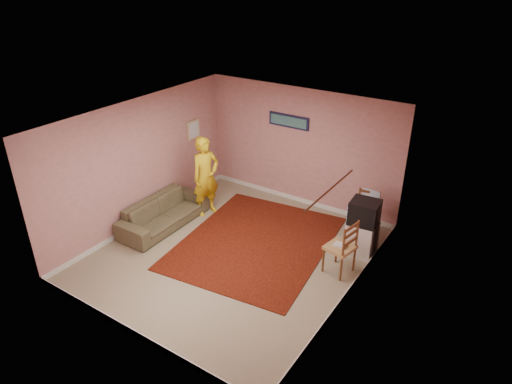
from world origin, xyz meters
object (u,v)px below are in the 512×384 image
Objects in this scene: tv_cabinet at (361,238)px; person at (206,176)px; sofa at (164,213)px; chair_b at (341,241)px; chair_a at (366,212)px; crt_tv at (364,212)px.

person reaches higher than tv_cabinet.
sofa is at bearing -161.16° from tv_cabinet.
chair_b is at bearing -82.55° from sofa.
tv_cabinet is at bearing -81.73° from chair_a.
person is at bearing -178.60° from crt_tv.
tv_cabinet is at bearing -66.49° from person.
sofa is (-3.75, -1.28, -0.03)m from tv_cabinet.
chair_b is 0.28× the size of sofa.
sofa is (-3.64, -0.52, -0.33)m from chair_b.
chair_a is 0.96× the size of chair_b.
sofa is at bearing -71.12° from chair_b.
crt_tv reaches higher than sofa.
chair_b is 3.27m from person.
chair_a is at bearing 100.70° from crt_tv.
crt_tv is 0.32× the size of person.
chair_a is (-0.14, 0.50, 0.27)m from tv_cabinet.
person is at bearing -172.67° from chair_a.
tv_cabinet is 0.54m from crt_tv.
tv_cabinet is at bearing -71.91° from sofa.
person is (0.40, 0.92, 0.57)m from sofa.
crt_tv is at bearing -177.12° from chair_b.
chair_a is 1.26m from chair_b.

